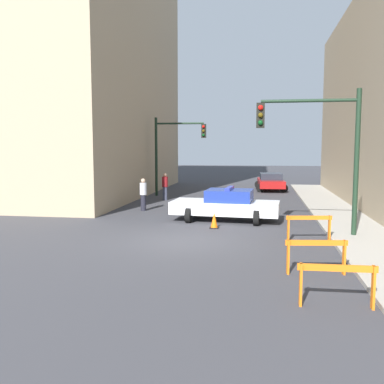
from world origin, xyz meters
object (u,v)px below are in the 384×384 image
Objects in this scene: police_car at (226,205)px; barrier_mid at (316,251)px; traffic_light_far at (172,145)px; traffic_light_near at (323,140)px; parked_car_near at (271,182)px; barrier_back at (309,224)px; pedestrian_crossing at (143,194)px; traffic_cone at (214,220)px; barrier_front at (337,278)px; pedestrian_corner at (165,186)px.

police_car is 8.15m from barrier_mid.
barrier_mid is (7.30, -16.71, -2.78)m from traffic_light_far.
parked_car_near is at bearing 95.07° from traffic_light_near.
barrier_mid is at bearing -93.39° from barrier_back.
pedestrian_crossing reaches higher than barrier_mid.
police_car reaches higher than traffic_cone.
parked_car_near is 13.15m from pedestrian_crossing.
barrier_mid is at bearing 93.26° from barrier_front.
barrier_mid is (7.41, -9.96, -0.24)m from pedestrian_crossing.
barrier_front is at bearing -91.06° from parked_car_near.
parked_car_near is 6.70× the size of traffic_cone.
barrier_mid is at bearing -91.94° from pedestrian_corner.
traffic_light_near is at bearing -79.02° from pedestrian_corner.
pedestrian_crossing is (-0.11, -6.75, -2.54)m from traffic_light_far.
traffic_light_far is at bearing 110.23° from traffic_cone.
parked_car_near is 2.74× the size of barrier_front.
barrier_front is at bearing -68.65° from traffic_light_far.
traffic_light_near is at bearing 81.32° from barrier_mid.
barrier_front is 2.31m from barrier_mid.
parked_car_near is 2.65× the size of pedestrian_crossing.
pedestrian_crossing is 4.47m from pedestrian_corner.
pedestrian_corner is (0.01, -2.29, -2.54)m from traffic_light_far.
traffic_light_far is 1.08× the size of police_car.
barrier_mid is 6.69m from traffic_cone.
barrier_back is (7.53, -10.44, -0.24)m from pedestrian_corner.
traffic_light_near is 3.13× the size of pedestrian_crossing.
traffic_light_far is 3.28× the size of barrier_back.
traffic_cone is at bearing 112.84° from barrier_front.
barrier_back is (7.65, -5.98, -0.24)m from pedestrian_crossing.
traffic_light_near is 16.82m from parked_car_near.
traffic_cone is (-2.55, -15.46, -0.36)m from parked_car_near.
pedestrian_corner reaches higher than barrier_back.
barrier_mid is at bearing -98.68° from traffic_light_near.
traffic_light_near is 3.13× the size of pedestrian_corner.
barrier_front is 2.44× the size of traffic_cone.
pedestrian_corner is 18.30m from barrier_front.
barrier_mid is (7.29, -14.42, -0.24)m from pedestrian_corner.
police_car is at bearing -94.36° from pedestrian_crossing.
traffic_light_far reaches higher than barrier_mid.
parked_car_near reaches higher than barrier_back.
traffic_light_near is 3.25× the size of barrier_front.
pedestrian_corner is at bearing 129.74° from traffic_light_near.
barrier_back is at bearing -104.44° from pedestrian_crossing.
barrier_front is 1.01× the size of barrier_mid.
traffic_light_far is 10.45m from police_car.
traffic_light_near is 7.93× the size of traffic_cone.
traffic_light_near is at bearing -88.09° from parked_car_near.
barrier_front and barrier_mid have the same top height.
barrier_back is (3.19, -3.61, -0.11)m from police_car.
police_car is 3.03× the size of barrier_mid.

